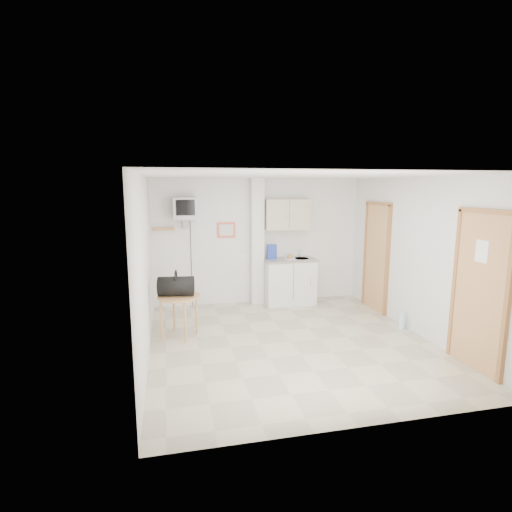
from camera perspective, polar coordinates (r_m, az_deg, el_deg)
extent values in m
plane|color=beige|center=(6.27, 4.99, -12.12)|extent=(4.50, 4.50, 0.00)
cube|color=white|center=(8.06, 0.32, 2.10)|extent=(4.20, 0.04, 2.50)
cube|color=white|center=(3.89, 15.32, -6.89)|extent=(4.20, 0.04, 2.50)
cube|color=white|center=(5.65, -15.57, -1.67)|extent=(0.04, 4.50, 2.50)
cube|color=white|center=(6.85, 22.16, -0.06)|extent=(0.04, 4.50, 2.50)
cube|color=white|center=(5.81, 5.36, 11.36)|extent=(4.20, 4.50, 0.04)
cube|color=white|center=(7.94, 0.14, 1.98)|extent=(0.25, 0.22, 2.50)
cube|color=#DF5746|center=(7.89, -4.27, 3.73)|extent=(0.36, 0.03, 0.30)
cube|color=silver|center=(7.88, -4.25, 3.72)|extent=(0.28, 0.01, 0.22)
cube|color=tan|center=(7.80, -13.04, 3.79)|extent=(0.40, 0.05, 0.06)
cube|color=white|center=(8.03, -1.89, -0.10)|extent=(0.15, 0.02, 0.08)
cylinder|color=tan|center=(7.74, -14.15, 3.63)|extent=(0.02, 0.08, 0.02)
cylinder|color=tan|center=(7.74, -11.92, 3.71)|extent=(0.02, 0.08, 0.02)
cube|color=#A47A3D|center=(7.92, 16.79, -0.31)|extent=(0.04, 0.75, 2.00)
cube|color=brown|center=(7.92, 16.76, -0.31)|extent=(0.06, 0.87, 2.06)
cube|color=#A47A3D|center=(5.84, 29.31, -4.64)|extent=(0.04, 0.82, 2.02)
cube|color=brown|center=(5.84, 29.27, -4.65)|extent=(0.06, 0.94, 2.08)
cube|color=white|center=(5.73, 29.58, 0.58)|extent=(0.01, 0.20, 0.28)
cube|color=white|center=(8.10, 4.76, -3.73)|extent=(1.00, 0.55, 0.88)
cube|color=gray|center=(8.00, 4.81, -0.53)|extent=(1.03, 0.58, 0.04)
cylinder|color=#B7B7BA|center=(8.08, 6.50, -0.50)|extent=(0.30, 0.30, 0.05)
cylinder|color=#B7B7BA|center=(8.19, 6.19, 0.40)|extent=(0.02, 0.02, 0.16)
cylinder|color=#B7B7BA|center=(8.13, 6.34, 0.85)|extent=(0.02, 0.13, 0.02)
cube|color=#BCAC98|center=(7.99, 4.45, 5.96)|extent=(0.90, 0.32, 0.60)
cube|color=#2338A3|center=(7.93, 2.28, 0.60)|extent=(0.19, 0.07, 0.29)
cylinder|color=white|center=(7.97, 4.87, -0.38)|extent=(0.22, 0.22, 0.01)
sphere|color=tan|center=(7.96, 4.88, -0.06)|extent=(0.11, 0.11, 0.11)
cube|color=slate|center=(7.66, -10.09, 5.14)|extent=(0.36, 0.32, 0.02)
cube|color=slate|center=(7.79, -10.12, 4.63)|extent=(0.10, 0.06, 0.20)
cube|color=#AFAFB1|center=(7.57, -10.12, 6.76)|extent=(0.44, 0.42, 0.40)
cube|color=black|center=(7.36, -10.05, 6.82)|extent=(0.34, 0.02, 0.28)
cylinder|color=black|center=(7.92, -9.22, -1.00)|extent=(0.01, 0.01, 1.73)
cylinder|color=tan|center=(6.36, -10.99, -5.71)|extent=(0.66, 0.66, 0.03)
cylinder|color=tan|center=(6.54, -8.46, -8.25)|extent=(0.04, 0.04, 0.64)
cylinder|color=tan|center=(6.72, -11.64, -7.86)|extent=(0.04, 0.04, 0.64)
cylinder|color=tan|center=(6.39, -13.38, -8.89)|extent=(0.04, 0.04, 0.64)
cylinder|color=tan|center=(6.20, -10.08, -9.35)|extent=(0.04, 0.04, 0.64)
cylinder|color=black|center=(6.33, -11.35, -4.25)|extent=(0.58, 0.37, 0.30)
torus|color=black|center=(6.29, -11.39, -3.00)|extent=(0.05, 0.23, 0.23)
cylinder|color=#B1E0F1|center=(7.16, 20.11, -8.68)|extent=(0.10, 0.10, 0.28)
cylinder|color=#B1E0F1|center=(7.11, 20.19, -7.48)|extent=(0.03, 0.03, 0.03)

